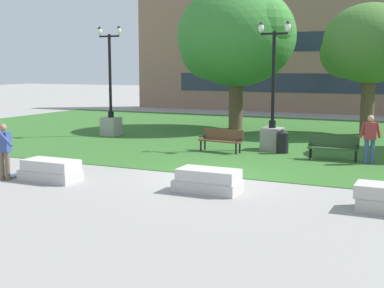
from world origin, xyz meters
The scene contains 15 objects.
ground_plane centered at (0.00, 0.00, 0.00)m, with size 140.00×140.00×0.00m, color gray.
grass_lawn centered at (0.00, 10.00, 0.01)m, with size 40.00×20.00×0.02m, color #336628.
concrete_block_center centered at (-4.24, -2.65, 0.31)m, with size 1.80×0.90×0.64m.
concrete_block_left centered at (0.61, -2.01, 0.31)m, with size 1.80×0.90×0.64m.
person_skateboarder centered at (-5.55, -3.15, 0.97)m, with size 1.00×0.50×1.71m.
skateboard centered at (-5.58, -2.66, 0.09)m, with size 0.27×1.03×0.14m.
park_bench_near_left centered at (2.77, 4.50, 0.54)m, with size 1.84×0.69×0.90m.
park_bench_near_right centered at (-1.64, 4.57, 0.54)m, with size 1.85×0.76×0.90m.
lamp_post_right centered at (-8.47, 6.97, 1.09)m, with size 1.32×0.80×5.32m.
lamp_post_left centered at (0.04, 5.93, 1.06)m, with size 1.32×0.80×5.17m.
tree_near_right centered at (2.85, 12.70, 4.45)m, with size 4.82×4.59×6.46m.
tree_far_right centered at (-3.98, 12.28, 4.95)m, with size 6.66×6.35×7.70m.
trash_bin centered at (0.67, 5.25, 0.50)m, with size 0.49×0.49×0.96m.
person_bystander_near_lawn centered at (4.06, 4.24, 0.98)m, with size 0.74×0.37×1.71m.
building_facade_distant centered at (-1.12, 24.50, 4.74)m, with size 31.61×1.03×9.49m.
Camera 1 is at (6.24, -15.07, 3.39)m, focal length 50.00 mm.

